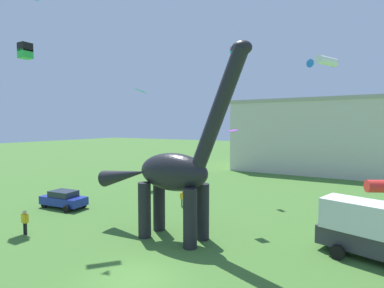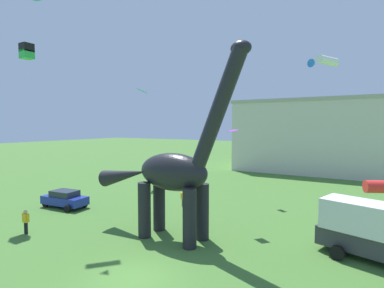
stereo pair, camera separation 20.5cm
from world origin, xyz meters
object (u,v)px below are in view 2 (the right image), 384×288
(kite_high_left, at_px, (324,61))
(kite_far_left, at_px, (142,91))
(person_watching_child, at_px, (183,197))
(kite_mid_center, at_px, (234,50))
(parked_box_truck, at_px, (371,230))
(kite_mid_left, at_px, (27,51))
(dinosaur_sculpture, at_px, (172,172))
(kite_mid_right, at_px, (233,131))
(parked_sedan_left, at_px, (65,199))
(person_vendor_side, at_px, (355,218))
(person_strolling_adult, at_px, (26,219))

(kite_high_left, bearing_deg, kite_far_left, 168.43)
(person_watching_child, height_order, kite_mid_center, kite_mid_center)
(parked_box_truck, bearing_deg, kite_mid_center, 154.02)
(kite_mid_left, bearing_deg, dinosaur_sculpture, 3.56)
(dinosaur_sculpture, xyz_separation_m, kite_mid_center, (-2.10, 15.07, 11.29))
(parked_box_truck, relative_size, kite_mid_right, 5.70)
(kite_mid_left, height_order, kite_high_left, kite_mid_left)
(dinosaur_sculpture, bearing_deg, parked_sedan_left, -179.89)
(kite_high_left, relative_size, kite_mid_right, 2.25)
(parked_sedan_left, distance_m, kite_high_left, 24.94)
(kite_far_left, bearing_deg, person_watching_child, -33.92)
(person_vendor_side, height_order, kite_far_left, kite_far_left)
(person_vendor_side, xyz_separation_m, kite_far_left, (-24.69, 6.89, 10.76))
(person_vendor_side, distance_m, kite_mid_left, 28.93)
(kite_mid_left, bearing_deg, person_vendor_side, 18.20)
(kite_mid_right, bearing_deg, kite_high_left, 40.79)
(dinosaur_sculpture, distance_m, kite_mid_left, 17.18)
(person_watching_child, bearing_deg, kite_mid_right, -178.79)
(kite_mid_center, bearing_deg, person_strolling_adult, -109.52)
(parked_box_truck, height_order, kite_far_left, kite_far_left)
(person_vendor_side, distance_m, kite_far_left, 27.80)
(person_strolling_adult, bearing_deg, kite_mid_left, -98.13)
(parked_sedan_left, relative_size, kite_high_left, 1.85)
(kite_far_left, bearing_deg, parked_sedan_left, -82.18)
(person_strolling_adult, xyz_separation_m, kite_mid_center, (6.96, 19.62, 14.70))
(parked_sedan_left, height_order, kite_mid_right, kite_mid_right)
(person_vendor_side, relative_size, kite_mid_left, 1.37)
(parked_sedan_left, height_order, kite_high_left, kite_high_left)
(person_vendor_side, xyz_separation_m, person_strolling_adult, (-19.38, -11.77, -0.07))
(dinosaur_sculpture, height_order, person_watching_child, dinosaur_sculpture)
(kite_mid_left, xyz_separation_m, kite_mid_right, (16.63, 5.67, -6.70))
(dinosaur_sculpture, distance_m, kite_high_left, 14.72)
(person_strolling_adult, xyz_separation_m, kite_mid_left, (-5.32, 3.65, 12.75))
(parked_box_truck, distance_m, kite_high_left, 13.08)
(kite_high_left, bearing_deg, dinosaur_sculpture, -129.18)
(kite_mid_center, xyz_separation_m, kite_mid_right, (4.35, -10.29, -8.65))
(kite_mid_center, xyz_separation_m, kite_far_left, (-12.26, -0.95, -3.87))
(person_strolling_adult, bearing_deg, person_watching_child, -179.89)
(kite_mid_right, bearing_deg, parked_box_truck, -11.09)
(person_watching_child, relative_size, kite_mid_center, 2.26)
(parked_sedan_left, xyz_separation_m, kite_mid_left, (-1.81, -1.99, 12.95))
(dinosaur_sculpture, xyz_separation_m, kite_mid_left, (-14.38, -0.90, 9.35))
(person_vendor_side, bearing_deg, kite_mid_center, 120.34)
(person_watching_child, relative_size, kite_mid_right, 1.43)
(person_watching_child, bearing_deg, dinosaur_sculpture, 137.74)
(dinosaur_sculpture, bearing_deg, kite_high_left, 55.91)
(parked_sedan_left, distance_m, kite_mid_left, 13.22)
(kite_mid_center, bearing_deg, person_vendor_side, -32.27)
(person_vendor_side, xyz_separation_m, kite_mid_left, (-24.70, -8.12, 12.68))
(kite_high_left, bearing_deg, person_watching_child, -166.14)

